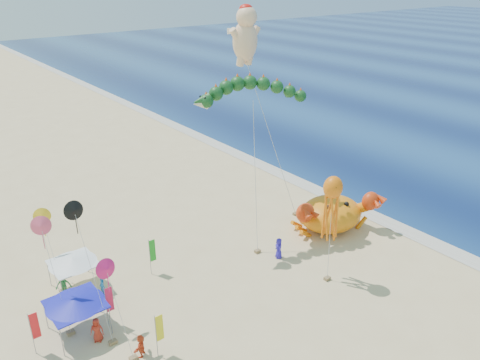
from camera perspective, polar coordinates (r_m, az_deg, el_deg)
name	(u,v)px	position (r m, az deg, el deg)	size (l,w,h in m)	color
ground	(272,249)	(41.67, 3.91, -8.38)	(320.00, 320.00, 0.00)	#D1B784
foam_strip	(359,210)	(49.54, 14.32, -3.51)	(320.00, 320.00, 0.00)	silver
crab_inflatable	(332,213)	(44.72, 11.10, -3.95)	(8.56, 6.95, 3.75)	orange
dragon_kite	(252,95)	(39.17, 1.43, 10.30)	(10.50, 4.99, 14.15)	#113E18
cherub_kite	(246,34)	(43.60, 0.69, 17.39)	(4.26, 5.86, 19.77)	#FCC69A
octopus_kite	(332,203)	(35.76, 11.11, -2.81)	(1.54, 1.45, 8.62)	orange
canopy_blue	(75,302)	(33.60, -19.47, -13.81)	(3.82, 3.82, 2.71)	gray
canopy_white	(73,261)	(37.81, -19.73, -9.25)	(3.53, 3.53, 2.71)	gray
feather_flags	(116,299)	(33.77, -14.89, -13.84)	(10.50, 8.18, 3.20)	gray
beachgoers	(139,296)	(35.62, -12.25, -13.60)	(17.21, 10.32, 1.84)	#2C1EAF
small_kites	(68,240)	(33.18, -20.21, -6.89)	(3.55, 13.60, 9.03)	yellow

